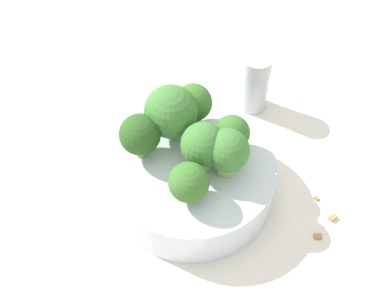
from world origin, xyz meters
TOP-DOWN VIEW (x-y plane):
  - ground_plane at (0.00, 0.00)m, footprint 3.00×3.00m
  - bowl at (0.00, 0.00)m, footprint 0.18×0.18m
  - broccoli_floret_0 at (-0.00, 0.05)m, footprint 0.04×0.04m
  - broccoli_floret_1 at (-0.00, -0.01)m, footprint 0.05×0.05m
  - broccoli_floret_2 at (-0.00, -0.04)m, footprint 0.04×0.04m
  - broccoli_floret_3 at (0.03, 0.03)m, footprint 0.06×0.06m
  - broccoli_floret_4 at (0.03, -0.03)m, footprint 0.04×0.04m
  - broccoli_floret_5 at (-0.04, -0.01)m, footprint 0.04×0.04m
  - broccoli_floret_6 at (0.06, 0.01)m, footprint 0.04×0.04m
  - pepper_shaker at (0.15, -0.04)m, footprint 0.04×0.04m
  - almond_crumb_1 at (0.01, -0.15)m, footprint 0.01×0.01m
  - almond_crumb_2 at (0.03, -0.14)m, footprint 0.01×0.01m
  - almond_crumb_3 at (-0.02, -0.14)m, footprint 0.01×0.01m
  - almond_crumb_4 at (0.13, 0.05)m, footprint 0.01×0.01m

SIDE VIEW (x-z plane):
  - ground_plane at x=0.00m, z-range 0.00..0.00m
  - almond_crumb_4 at x=0.13m, z-range 0.00..0.01m
  - almond_crumb_2 at x=0.03m, z-range 0.00..0.01m
  - almond_crumb_3 at x=-0.02m, z-range 0.00..0.01m
  - almond_crumb_1 at x=0.01m, z-range 0.00..0.01m
  - bowl at x=0.00m, z-range 0.00..0.05m
  - pepper_shaker at x=0.15m, z-range 0.00..0.08m
  - broccoli_floret_5 at x=-0.04m, z-range 0.05..0.10m
  - broccoli_floret_4 at x=0.03m, z-range 0.05..0.10m
  - broccoli_floret_0 at x=0.00m, z-range 0.05..0.11m
  - broccoli_floret_6 at x=0.06m, z-range 0.05..0.11m
  - broccoli_floret_2 at x=0.00m, z-range 0.05..0.11m
  - broccoli_floret_1 at x=0.00m, z-range 0.05..0.11m
  - broccoli_floret_3 at x=0.03m, z-range 0.05..0.12m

